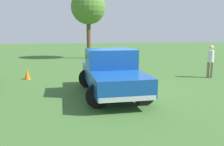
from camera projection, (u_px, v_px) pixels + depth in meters
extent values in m
plane|color=#3D662D|center=(123.00, 92.00, 10.43)|extent=(80.00, 80.00, 0.00)
cylinder|color=black|center=(144.00, 93.00, 8.62)|extent=(0.84, 0.22, 0.84)
cylinder|color=black|center=(98.00, 96.00, 8.29)|extent=(0.84, 0.22, 0.84)
cylinder|color=black|center=(122.00, 77.00, 11.64)|extent=(0.84, 0.22, 0.84)
cylinder|color=black|center=(88.00, 78.00, 11.32)|extent=(0.84, 0.22, 0.84)
cube|color=#144799|center=(121.00, 84.00, 8.49)|extent=(2.04, 2.08, 0.64)
cube|color=#144799|center=(111.00, 66.00, 10.13)|extent=(2.02, 1.69, 1.40)
cube|color=slate|center=(111.00, 55.00, 10.05)|extent=(1.85, 1.44, 0.48)
cube|color=#144799|center=(106.00, 72.00, 11.14)|extent=(2.07, 2.47, 0.60)
cube|color=silver|center=(128.00, 99.00, 7.65)|extent=(1.85, 0.24, 0.16)
cylinder|color=#7A6B51|center=(212.00, 70.00, 13.55)|extent=(0.14, 0.14, 0.86)
cylinder|color=#7A6B51|center=(208.00, 70.00, 13.67)|extent=(0.14, 0.14, 0.86)
cylinder|color=silver|center=(211.00, 56.00, 13.48)|extent=(0.45, 0.45, 0.64)
sphere|color=beige|center=(211.00, 47.00, 13.40)|extent=(0.23, 0.23, 0.23)
cylinder|color=brown|center=(89.00, 38.00, 22.67)|extent=(0.38, 0.38, 3.71)
sphere|color=#4C7A2D|center=(88.00, 7.00, 22.19)|extent=(3.12, 3.12, 3.12)
cone|color=orange|center=(27.00, 74.00, 13.13)|extent=(0.32, 0.32, 0.55)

